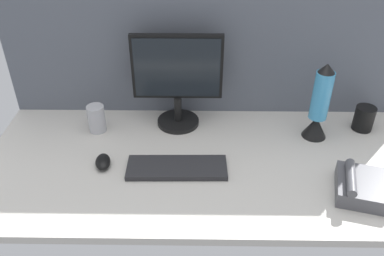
# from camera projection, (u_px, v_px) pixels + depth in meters

# --- Properties ---
(ground_plane) EXTENTS (1.80, 0.80, 0.03)m
(ground_plane) POSITION_uv_depth(u_px,v_px,m) (217.00, 161.00, 1.57)
(ground_plane) COLOR beige
(cubicle_wall_back) EXTENTS (1.80, 0.05, 0.80)m
(cubicle_wall_back) POSITION_uv_depth(u_px,v_px,m) (218.00, 25.00, 1.65)
(cubicle_wall_back) COLOR #565B66
(cubicle_wall_back) RESTS_ON ground_plane
(monitor) EXTENTS (0.37, 0.18, 0.40)m
(monitor) POSITION_uv_depth(u_px,v_px,m) (177.00, 78.00, 1.65)
(monitor) COLOR black
(monitor) RESTS_ON ground_plane
(keyboard) EXTENTS (0.37, 0.14, 0.02)m
(keyboard) POSITION_uv_depth(u_px,v_px,m) (177.00, 168.00, 1.50)
(keyboard) COLOR #262628
(keyboard) RESTS_ON ground_plane
(mouse) EXTENTS (0.07, 0.10, 0.03)m
(mouse) POSITION_uv_depth(u_px,v_px,m) (103.00, 162.00, 1.52)
(mouse) COLOR black
(mouse) RESTS_ON ground_plane
(mug_steel) EXTENTS (0.07, 0.07, 0.12)m
(mug_steel) POSITION_uv_depth(u_px,v_px,m) (97.00, 119.00, 1.69)
(mug_steel) COLOR #B2B2B7
(mug_steel) RESTS_ON ground_plane
(mug_black_travel) EXTENTS (0.08, 0.08, 0.11)m
(mug_black_travel) POSITION_uv_depth(u_px,v_px,m) (364.00, 118.00, 1.70)
(mug_black_travel) COLOR black
(mug_black_travel) RESTS_ON ground_plane
(lava_lamp) EXTENTS (0.10, 0.10, 0.33)m
(lava_lamp) POSITION_uv_depth(u_px,v_px,m) (319.00, 107.00, 1.61)
(lava_lamp) COLOR black
(lava_lamp) RESTS_ON ground_plane
(desk_phone) EXTENTS (0.21, 0.23, 0.09)m
(desk_phone) POSITION_uv_depth(u_px,v_px,m) (361.00, 186.00, 1.38)
(desk_phone) COLOR #4C4C51
(desk_phone) RESTS_ON ground_plane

